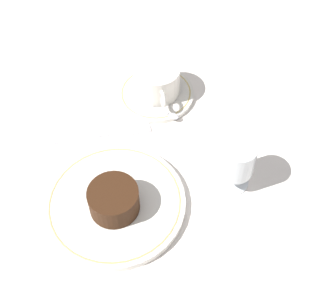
{
  "coord_description": "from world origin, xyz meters",
  "views": [
    {
      "loc": [
        0.4,
        -0.04,
        0.69
      ],
      "look_at": [
        -0.09,
        0.07,
        0.04
      ],
      "focal_mm": 50.0,
      "sensor_mm": 36.0,
      "label": 1
    }
  ],
  "objects_px": {
    "wine_glass": "(236,161)",
    "fork": "(114,133)",
    "coffee_cup": "(157,80)",
    "dessert_cake": "(114,202)",
    "dinner_plate": "(115,203)"
  },
  "relations": [
    {
      "from": "coffee_cup",
      "to": "wine_glass",
      "type": "bearing_deg",
      "value": 19.61
    },
    {
      "from": "fork",
      "to": "wine_glass",
      "type": "bearing_deg",
      "value": 50.13
    },
    {
      "from": "dinner_plate",
      "to": "fork",
      "type": "height_order",
      "value": "dinner_plate"
    },
    {
      "from": "dinner_plate",
      "to": "dessert_cake",
      "type": "bearing_deg",
      "value": -6.36
    },
    {
      "from": "fork",
      "to": "coffee_cup",
      "type": "bearing_deg",
      "value": 128.7
    },
    {
      "from": "fork",
      "to": "dinner_plate",
      "type": "bearing_deg",
      "value": -8.01
    },
    {
      "from": "wine_glass",
      "to": "fork",
      "type": "relative_size",
      "value": 0.56
    },
    {
      "from": "dinner_plate",
      "to": "fork",
      "type": "distance_m",
      "value": 0.16
    },
    {
      "from": "dinner_plate",
      "to": "coffee_cup",
      "type": "relative_size",
      "value": 2.01
    },
    {
      "from": "dessert_cake",
      "to": "fork",
      "type": "bearing_deg",
      "value": 172.13
    },
    {
      "from": "coffee_cup",
      "to": "dessert_cake",
      "type": "height_order",
      "value": "coffee_cup"
    },
    {
      "from": "dinner_plate",
      "to": "fork",
      "type": "bearing_deg",
      "value": 171.99
    },
    {
      "from": "fork",
      "to": "dessert_cake",
      "type": "bearing_deg",
      "value": -7.87
    },
    {
      "from": "dinner_plate",
      "to": "coffee_cup",
      "type": "bearing_deg",
      "value": 152.57
    },
    {
      "from": "coffee_cup",
      "to": "dinner_plate",
      "type": "bearing_deg",
      "value": -27.43
    }
  ]
}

